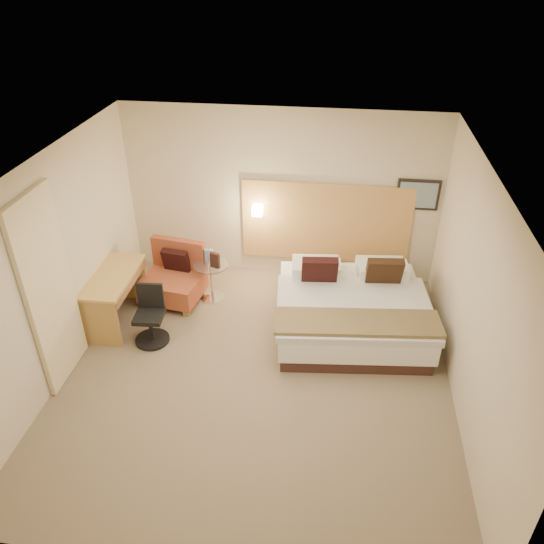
# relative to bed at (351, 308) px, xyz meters

# --- Properties ---
(floor) EXTENTS (4.80, 5.00, 0.02)m
(floor) POSITION_rel_bed_xyz_m (-1.15, -1.14, -0.33)
(floor) COLOR #786751
(floor) RESTS_ON ground
(ceiling) EXTENTS (4.80, 5.00, 0.02)m
(ceiling) POSITION_rel_bed_xyz_m (-1.15, -1.14, 2.39)
(ceiling) COLOR silver
(ceiling) RESTS_ON floor
(wall_back) EXTENTS (4.80, 0.02, 2.70)m
(wall_back) POSITION_rel_bed_xyz_m (-1.15, 1.37, 1.03)
(wall_back) COLOR beige
(wall_back) RESTS_ON floor
(wall_front) EXTENTS (4.80, 0.02, 2.70)m
(wall_front) POSITION_rel_bed_xyz_m (-1.15, -3.65, 1.03)
(wall_front) COLOR beige
(wall_front) RESTS_ON floor
(wall_left) EXTENTS (0.02, 5.00, 2.70)m
(wall_left) POSITION_rel_bed_xyz_m (-3.56, -1.14, 1.03)
(wall_left) COLOR beige
(wall_left) RESTS_ON floor
(wall_right) EXTENTS (0.02, 5.00, 2.70)m
(wall_right) POSITION_rel_bed_xyz_m (1.26, -1.14, 1.03)
(wall_right) COLOR beige
(wall_right) RESTS_ON floor
(headboard_panel) EXTENTS (2.60, 0.04, 1.30)m
(headboard_panel) POSITION_rel_bed_xyz_m (-0.45, 1.33, 0.63)
(headboard_panel) COLOR tan
(headboard_panel) RESTS_ON wall_back
(art_frame) EXTENTS (0.62, 0.03, 0.47)m
(art_frame) POSITION_rel_bed_xyz_m (0.87, 1.34, 1.18)
(art_frame) COLOR black
(art_frame) RESTS_ON wall_back
(art_canvas) EXTENTS (0.54, 0.01, 0.39)m
(art_canvas) POSITION_rel_bed_xyz_m (0.87, 1.32, 1.18)
(art_canvas) COLOR #748BA0
(art_canvas) RESTS_ON wall_back
(lamp_arm) EXTENTS (0.02, 0.12, 0.02)m
(lamp_arm) POSITION_rel_bed_xyz_m (-1.50, 1.28, 0.83)
(lamp_arm) COLOR white
(lamp_arm) RESTS_ON wall_back
(lamp_shade) EXTENTS (0.15, 0.15, 0.15)m
(lamp_shade) POSITION_rel_bed_xyz_m (-1.50, 1.22, 0.83)
(lamp_shade) COLOR #FFEDC6
(lamp_shade) RESTS_ON wall_back
(curtain) EXTENTS (0.06, 0.90, 2.42)m
(curtain) POSITION_rel_bed_xyz_m (-3.51, -1.39, 0.90)
(curtain) COLOR beige
(curtain) RESTS_ON wall_left
(bottle_a) EXTENTS (0.08, 0.08, 0.21)m
(bottle_a) POSITION_rel_bed_xyz_m (-2.15, 0.51, 0.38)
(bottle_a) COLOR #87A4D1
(bottle_a) RESTS_ON side_table
(bottle_b) EXTENTS (0.08, 0.08, 0.21)m
(bottle_b) POSITION_rel_bed_xyz_m (-2.08, 0.51, 0.38)
(bottle_b) COLOR #95AFE7
(bottle_b) RESTS_ON side_table
(menu_folder) EXTENTS (0.15, 0.10, 0.24)m
(menu_folder) POSITION_rel_bed_xyz_m (-2.00, 0.39, 0.39)
(menu_folder) COLOR #321A14
(menu_folder) RESTS_ON side_table
(bed) EXTENTS (2.22, 2.17, 1.00)m
(bed) POSITION_rel_bed_xyz_m (0.00, 0.00, 0.00)
(bed) COLOR #3A221D
(bed) RESTS_ON floor
(lounge_chair) EXTENTS (0.95, 0.86, 0.89)m
(lounge_chair) POSITION_rel_bed_xyz_m (-2.64, 0.37, 0.03)
(lounge_chair) COLOR tan
(lounge_chair) RESTS_ON floor
(side_table) EXTENTS (0.69, 0.69, 0.60)m
(side_table) POSITION_rel_bed_xyz_m (-2.09, 0.46, 0.01)
(side_table) COLOR white
(side_table) RESTS_ON floor
(desk) EXTENTS (0.58, 1.23, 0.76)m
(desk) POSITION_rel_bed_xyz_m (-3.27, -0.28, 0.28)
(desk) COLOR tan
(desk) RESTS_ON floor
(desk_chair) EXTENTS (0.50, 0.50, 0.82)m
(desk_chair) POSITION_rel_bed_xyz_m (-2.67, -0.63, 0.01)
(desk_chair) COLOR black
(desk_chair) RESTS_ON floor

